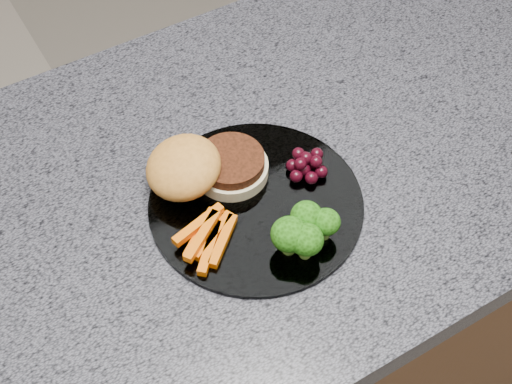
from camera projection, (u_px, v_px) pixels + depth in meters
island_cabinet at (265, 329)px, 1.28m from camera, size 1.20×0.60×0.86m
countertop at (268, 169)px, 0.92m from camera, size 1.20×0.60×0.04m
plate at (256, 204)px, 0.86m from camera, size 0.26×0.26×0.01m
burger at (201, 169)px, 0.86m from camera, size 0.15×0.11×0.05m
carrot_sticks at (208, 236)px, 0.82m from camera, size 0.08×0.08×0.02m
broccoli at (304, 230)px, 0.80m from camera, size 0.08×0.07×0.05m
grape_bunch at (307, 164)px, 0.88m from camera, size 0.06×0.05×0.03m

